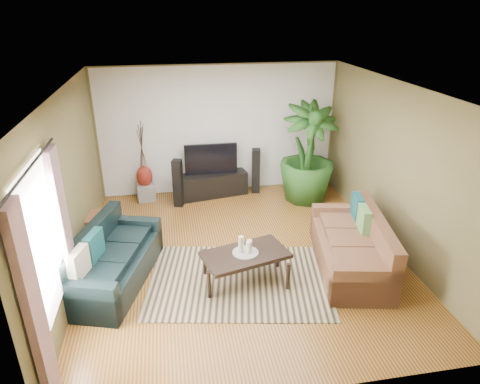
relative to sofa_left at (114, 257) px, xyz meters
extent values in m
plane|color=olive|center=(1.96, 0.38, -0.42)|extent=(5.50, 5.50, 0.00)
plane|color=white|center=(1.96, 0.38, 2.28)|extent=(5.50, 5.50, 0.00)
plane|color=brown|center=(1.96, 3.13, 0.93)|extent=(5.00, 0.00, 5.00)
plane|color=brown|center=(1.96, -2.37, 0.93)|extent=(5.00, 0.00, 5.00)
plane|color=brown|center=(-0.54, 0.38, 0.92)|extent=(0.00, 5.50, 5.50)
plane|color=brown|center=(4.46, 0.38, 0.92)|extent=(0.00, 5.50, 5.50)
plane|color=white|center=(1.96, 3.12, 0.93)|extent=(4.90, 0.00, 4.90)
plane|color=white|center=(-0.52, -1.22, 0.97)|extent=(0.00, 1.80, 1.80)
cube|color=gray|center=(-0.47, -1.97, 0.72)|extent=(0.08, 0.35, 2.20)
cube|color=gray|center=(-0.47, -0.47, 0.72)|extent=(0.08, 0.35, 2.20)
cylinder|color=black|center=(-0.47, -1.22, 1.87)|extent=(0.03, 1.90, 0.03)
cube|color=black|center=(0.00, 0.00, 0.00)|extent=(1.38, 2.11, 0.85)
cube|color=brown|center=(3.54, -0.21, 0.00)|extent=(1.30, 2.20, 0.85)
cube|color=tan|center=(1.79, -0.29, -0.42)|extent=(2.94, 2.32, 0.01)
cube|color=black|center=(1.88, -0.34, -0.18)|extent=(1.34, 0.96, 0.50)
cylinder|color=#969791|center=(1.88, -0.34, 0.08)|extent=(0.37, 0.37, 0.02)
cylinder|color=beige|center=(1.82, -0.31, 0.21)|extent=(0.08, 0.08, 0.24)
cylinder|color=beige|center=(1.92, -0.38, 0.18)|extent=(0.08, 0.08, 0.19)
cylinder|color=beige|center=(1.95, -0.28, 0.16)|extent=(0.08, 0.08, 0.15)
cube|color=black|center=(1.75, 2.85, -0.18)|extent=(1.55, 0.71, 0.50)
cube|color=black|center=(1.75, 2.87, 0.39)|extent=(1.09, 0.06, 0.65)
cube|color=black|center=(1.03, 2.47, 0.07)|extent=(0.23, 0.24, 0.98)
cube|color=black|center=(2.71, 2.87, 0.06)|extent=(0.21, 0.22, 0.97)
imported|color=#214D19|center=(3.65, 2.32, 0.59)|extent=(1.22, 1.22, 2.02)
cylinder|color=black|center=(3.65, 2.32, -0.28)|extent=(0.37, 0.37, 0.29)
cube|color=gray|center=(0.37, 2.88, -0.25)|extent=(0.41, 0.41, 0.36)
ellipsoid|color=maroon|center=(0.37, 2.88, 0.10)|extent=(0.33, 0.33, 0.46)
cube|color=brown|center=(-0.29, 1.18, -0.16)|extent=(0.58, 0.58, 0.52)
camera|label=1|loc=(0.89, -5.50, 3.36)|focal=32.00mm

